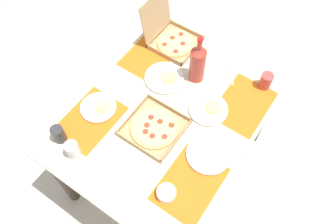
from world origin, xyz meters
TOP-DOWN VIEW (x-y plane):
  - ground_plane at (0.00, 0.00)m, footprint 6.00×6.00m
  - dining_table at (0.00, 0.00)m, footprint 1.24×0.95m
  - placemat_near_left at (-0.28, -0.32)m, footprint 0.36×0.26m
  - placemat_near_right at (0.28, -0.32)m, footprint 0.36×0.26m
  - placemat_far_left at (-0.28, 0.32)m, footprint 0.36×0.26m
  - placemat_far_right at (0.28, 0.32)m, footprint 0.36×0.26m
  - pizza_box_corner_left at (-0.13, 0.00)m, footprint 0.29×0.29m
  - pizza_box_center at (0.44, 0.28)m, footprint 0.26×0.30m
  - plate_far_left at (0.14, -0.18)m, footprint 0.22×0.22m
  - plate_middle at (-0.10, -0.32)m, footprint 0.23×0.23m
  - plate_near_left at (0.18, 0.14)m, footprint 0.23×0.23m
  - plate_near_right at (-0.20, 0.33)m, footprint 0.20×0.20m
  - soda_bottle at (0.29, -0.00)m, footprint 0.09×0.09m
  - cup_clear_right at (0.46, -0.36)m, footprint 0.07×0.07m
  - cup_spare at (-0.46, 0.37)m, footprint 0.07×0.07m
  - cup_dark at (-0.48, 0.25)m, footprint 0.07×0.07m
  - condiment_bowl at (-0.39, -0.26)m, footprint 0.09×0.09m
  - fork_by_near_left at (-0.46, 0.00)m, footprint 0.19×0.07m
  - fork_by_far_left at (0.44, -0.16)m, footprint 0.17×0.11m

SIDE VIEW (x-z plane):
  - ground_plane at x=0.00m, z-range 0.00..0.00m
  - dining_table at x=0.00m, z-range 0.26..1.01m
  - placemat_near_left at x=-0.28m, z-range 0.76..0.76m
  - placemat_near_right at x=0.28m, z-range 0.76..0.76m
  - placemat_far_left at x=-0.28m, z-range 0.76..0.76m
  - placemat_far_right at x=0.28m, z-range 0.76..0.76m
  - fork_by_near_left at x=-0.46m, z-range 0.76..0.76m
  - fork_by_far_left at x=0.44m, z-range 0.76..0.76m
  - plate_middle at x=-0.10m, z-range 0.76..0.78m
  - plate_near_left at x=0.18m, z-range 0.76..0.78m
  - plate_far_left at x=0.14m, z-range 0.76..0.78m
  - plate_near_right at x=-0.20m, z-range 0.76..0.78m
  - pizza_box_corner_left at x=-0.13m, z-range 0.75..0.79m
  - condiment_bowl at x=-0.39m, z-range 0.76..0.80m
  - pizza_box_center at x=0.44m, z-range 0.66..0.96m
  - cup_dark at x=-0.48m, z-range 0.76..0.86m
  - cup_clear_right at x=0.46m, z-range 0.76..0.86m
  - cup_spare at x=-0.46m, z-range 0.76..0.86m
  - soda_bottle at x=0.29m, z-range 0.73..1.05m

